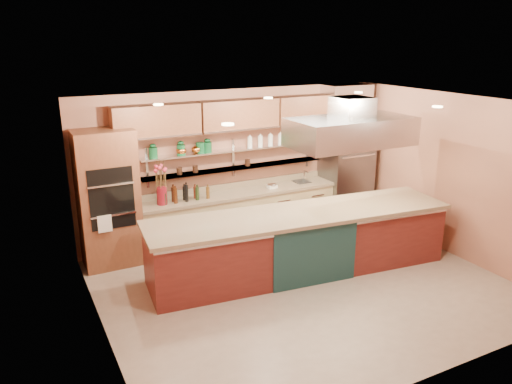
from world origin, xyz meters
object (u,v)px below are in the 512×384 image
island (300,242)px  refrigerator (346,171)px  kitchen_scale (272,185)px  copper_kettle (196,149)px  flower_vase (162,196)px  green_canister (200,148)px

island → refrigerator: bearing=43.8°
kitchen_scale → copper_kettle: bearing=152.6°
flower_vase → kitchen_scale: bearing=0.0°
island → kitchen_scale: (0.40, 1.67, 0.47)m
island → flower_vase: (-1.77, 1.67, 0.57)m
island → flower_vase: 2.50m
green_canister → kitchen_scale: bearing=-9.2°
green_canister → copper_kettle: bearing=180.0°
copper_kettle → green_canister: 0.08m
kitchen_scale → island: bearing=-122.0°
copper_kettle → refrigerator: bearing=-4.2°
refrigerator → flower_vase: size_ratio=6.77×
refrigerator → flower_vase: (-3.91, 0.01, 0.04)m
kitchen_scale → green_canister: 1.60m
kitchen_scale → green_canister: bearing=152.1°
flower_vase → green_canister: 1.11m
flower_vase → kitchen_scale: 2.17m
kitchen_scale → green_canister: green_canister is taller
refrigerator → green_canister: refrigerator is taller
island → kitchen_scale: bearing=82.6°
copper_kettle → green_canister: size_ratio=0.91×
flower_vase → green_canister: green_canister is taller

